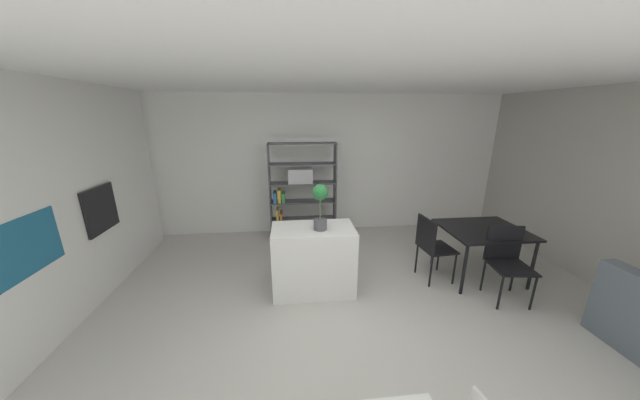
{
  "coord_description": "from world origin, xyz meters",
  "views": [
    {
      "loc": [
        -0.54,
        -2.68,
        2.3
      ],
      "look_at": [
        -0.15,
        0.96,
        1.21
      ],
      "focal_mm": 16.14,
      "sensor_mm": 36.0,
      "label": 1
    }
  ],
  "objects": [
    {
      "name": "potted_plant_on_island",
      "position": [
        -0.18,
        0.68,
        1.26
      ],
      "size": [
        0.2,
        0.2,
        0.59
      ],
      "color": "#4C4C51",
      "rests_on": "kitchen_island"
    },
    {
      "name": "open_bookshelf",
      "position": [
        -0.37,
        2.48,
        0.98
      ],
      "size": [
        1.23,
        0.32,
        1.82
      ],
      "color": "#4C4C51",
      "rests_on": "ground_plane"
    },
    {
      "name": "dining_chair_near",
      "position": [
        2.18,
        0.35,
        0.56
      ],
      "size": [
        0.51,
        0.51,
        0.94
      ],
      "rotation": [
        0.0,
        0.0,
        -0.12
      ],
      "color": "black",
      "rests_on": "ground_plane"
    },
    {
      "name": "cabinet_niche_splashback",
      "position": [
        -2.98,
        -0.18,
        1.13
      ],
      "size": [
        0.01,
        1.12,
        0.55
      ],
      "color": "#1E6084",
      "rests_on": "ground_plane"
    },
    {
      "name": "back_partition",
      "position": [
        0.0,
        2.91,
        1.34
      ],
      "size": [
        7.39,
        0.06,
        2.68
      ],
      "primitive_type": "cube",
      "color": "white",
      "rests_on": "ground_plane"
    },
    {
      "name": "ground_plane",
      "position": [
        0.0,
        0.0,
        0.0
      ],
      "size": [
        10.17,
        10.17,
        0.0
      ],
      "primitive_type": "plane",
      "color": "beige"
    },
    {
      "name": "kitchen_island",
      "position": [
        -0.27,
        0.74,
        0.45
      ],
      "size": [
        1.07,
        0.6,
        0.9
      ],
      "primitive_type": "cube",
      "color": "white",
      "rests_on": "ground_plane"
    },
    {
      "name": "ceiling_slab",
      "position": [
        0.0,
        0.0,
        2.71
      ],
      "size": [
        7.39,
        5.88,
        0.06
      ],
      "color": "white",
      "rests_on": "ground_plane"
    },
    {
      "name": "built_in_oven",
      "position": [
        -2.96,
        1.07,
        1.14
      ],
      "size": [
        0.06,
        0.6,
        0.58
      ],
      "color": "black",
      "rests_on": "ground_plane"
    },
    {
      "name": "dining_table",
      "position": [
        2.17,
        0.83,
        0.68
      ],
      "size": [
        1.09,
        0.93,
        0.75
      ],
      "color": "black",
      "rests_on": "ground_plane"
    },
    {
      "name": "dining_chair_island_side",
      "position": [
        1.4,
        0.82,
        0.57
      ],
      "size": [
        0.46,
        0.48,
        0.94
      ],
      "rotation": [
        0.0,
        0.0,
        1.66
      ],
      "color": "black",
      "rests_on": "ground_plane"
    }
  ]
}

